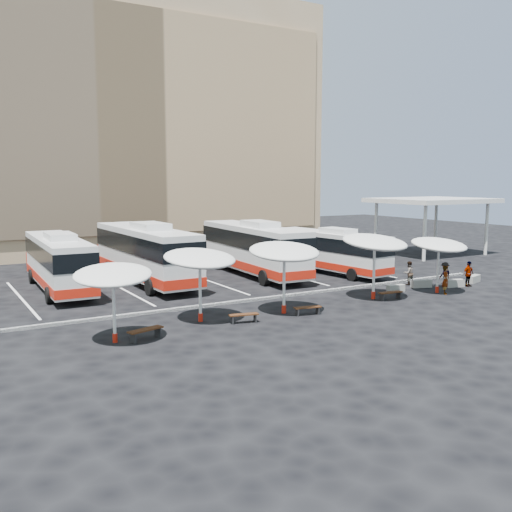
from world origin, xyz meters
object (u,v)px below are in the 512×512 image
sunshade_3 (375,243)px  wood_bench_3 (390,294)px  conc_bench_1 (421,284)px  passenger_2 (468,274)px  conc_bench_0 (396,288)px  passenger_0 (446,280)px  wood_bench_2 (307,309)px  passenger_3 (445,274)px  passenger_1 (409,273)px  wood_bench_0 (146,332)px  conc_bench_2 (454,283)px  bus_3 (329,250)px  sunshade_0 (113,275)px  bus_2 (253,247)px  sunshade_4 (439,245)px  sunshade_2 (284,252)px  sunshade_1 (200,259)px  conc_bench_3 (474,279)px  wood_bench_1 (244,316)px  bus_1 (145,252)px  bus_0 (58,261)px

sunshade_3 → wood_bench_3: (0.71, -0.66, -2.95)m
conc_bench_1 → passenger_2: (2.81, -1.36, 0.58)m
wood_bench_3 → conc_bench_0: 2.50m
sunshade_3 → passenger_0: (4.73, -1.17, -2.45)m
wood_bench_2 → passenger_0: 10.39m
wood_bench_3 → passenger_3: size_ratio=1.01×
wood_bench_3 → passenger_1: (4.36, 2.86, 0.43)m
passenger_0 → passenger_3: bearing=-0.6°
wood_bench_3 → passenger_0: passenger_0 is taller
wood_bench_0 → wood_bench_3: bearing=3.2°
wood_bench_2 → wood_bench_0: bearing=-178.7°
conc_bench_1 → passenger_2: 3.17m
conc_bench_2 → passenger_2: 1.10m
bus_3 → wood_bench_3: 10.04m
sunshade_0 → passenger_1: bearing=9.2°
bus_2 → wood_bench_3: (2.45, -11.57, -1.69)m
passenger_1 → sunshade_4: bearing=89.3°
bus_2 → wood_bench_3: size_ratio=8.23×
sunshade_2 → sunshade_3: 6.46m
sunshade_1 → conc_bench_0: sunshade_1 is taller
conc_bench_0 → conc_bench_3: (6.86, -0.30, 0.03)m
conc_bench_0 → passenger_2: size_ratio=0.70×
wood_bench_1 → conc_bench_3: (18.77, 1.65, -0.10)m
wood_bench_3 → passenger_3: 6.49m
sunshade_1 → wood_bench_2: sunshade_1 is taller
wood_bench_1 → conc_bench_1: (14.40, 2.21, -0.10)m
conc_bench_3 → bus_1: bearing=149.5°
wood_bench_0 → wood_bench_2: 8.74m
sunshade_0 → sunshade_4: bearing=1.5°
sunshade_0 → conc_bench_3: sunshade_0 is taller
bus_1 → passenger_0: 19.39m
passenger_1 → sunshade_3: bearing=31.4°
wood_bench_0 → wood_bench_1: size_ratio=1.13×
bus_2 → passenger_3: bus_2 is taller
wood_bench_2 → wood_bench_1: bearing=176.1°
conc_bench_2 → conc_bench_3: 2.45m
passenger_0 → sunshade_2: bearing=132.8°
sunshade_4 → conc_bench_0: (-2.00, 1.50, -2.74)m
conc_bench_1 → bus_0: bearing=151.8°
passenger_1 → passenger_3: bearing=153.8°
bus_0 → bus_3: bearing=-7.5°
sunshade_0 → passenger_3: (22.61, 2.03, -2.15)m
bus_3 → conc_bench_1: size_ratio=8.22×
wood_bench_1 → wood_bench_2: 3.63m
wood_bench_1 → conc_bench_1: 14.57m
sunshade_0 → conc_bench_2: size_ratio=3.32×
bus_0 → sunshade_1: size_ratio=3.03×
bus_0 → conc_bench_3: (24.68, -11.46, -1.64)m
bus_0 → conc_bench_2: bearing=-26.0°
sunshade_4 → conc_bench_0: size_ratio=3.13×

